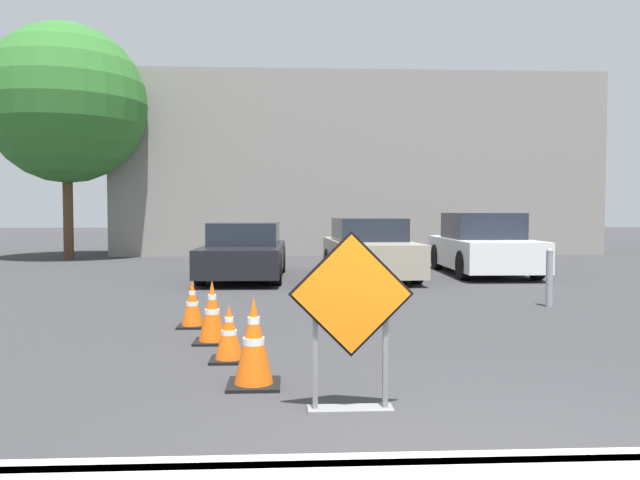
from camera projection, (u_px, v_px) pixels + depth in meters
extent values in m
plane|color=#333335|center=(344.00, 283.00, 13.62)|extent=(96.00, 96.00, 0.00)
cube|color=#ADAAA3|center=(496.00, 468.00, 3.64)|extent=(23.97, 0.20, 0.14)
cube|color=black|center=(351.00, 294.00, 4.84)|extent=(0.98, 0.02, 0.98)
cube|color=orange|center=(351.00, 294.00, 4.82)|extent=(0.93, 0.02, 0.93)
cube|color=slate|center=(350.00, 409.00, 4.92)|extent=(0.68, 0.20, 0.02)
cube|color=slate|center=(315.00, 352.00, 4.89)|extent=(0.04, 0.04, 0.93)
cube|color=slate|center=(385.00, 352.00, 4.92)|extent=(0.04, 0.04, 0.93)
cube|color=black|center=(254.00, 384.00, 5.61)|extent=(0.47, 0.47, 0.03)
cone|color=#EA590F|center=(254.00, 340.00, 5.59)|extent=(0.35, 0.35, 0.78)
cylinder|color=white|center=(254.00, 321.00, 5.58)|extent=(0.11, 0.11, 0.07)
cylinder|color=white|center=(254.00, 341.00, 5.59)|extent=(0.19, 0.19, 0.07)
cube|color=black|center=(229.00, 360.00, 6.55)|extent=(0.40, 0.40, 0.03)
cone|color=#EA590F|center=(229.00, 331.00, 6.53)|extent=(0.29, 0.29, 0.57)
cylinder|color=white|center=(229.00, 319.00, 6.53)|extent=(0.09, 0.09, 0.05)
cylinder|color=white|center=(229.00, 332.00, 6.53)|extent=(0.16, 0.16, 0.05)
cube|color=black|center=(212.00, 342.00, 7.45)|extent=(0.43, 0.43, 0.03)
cone|color=#EA590F|center=(212.00, 310.00, 7.44)|extent=(0.32, 0.32, 0.72)
cylinder|color=white|center=(212.00, 297.00, 7.43)|extent=(0.10, 0.10, 0.07)
cylinder|color=white|center=(212.00, 312.00, 7.44)|extent=(0.18, 0.18, 0.07)
cube|color=black|center=(193.00, 326.00, 8.46)|extent=(0.39, 0.39, 0.03)
cone|color=#EA590F|center=(192.00, 303.00, 8.45)|extent=(0.29, 0.29, 0.61)
cylinder|color=white|center=(192.00, 293.00, 8.44)|extent=(0.09, 0.09, 0.05)
cylinder|color=white|center=(192.00, 304.00, 8.45)|extent=(0.16, 0.16, 0.05)
cube|color=black|center=(245.00, 257.00, 14.65)|extent=(1.87, 4.59, 0.60)
cube|color=#1E232D|center=(245.00, 233.00, 14.74)|extent=(1.60, 2.12, 0.52)
cylinder|color=black|center=(277.00, 269.00, 13.28)|extent=(0.21, 0.69, 0.68)
cylinder|color=black|center=(200.00, 269.00, 13.23)|extent=(0.21, 0.69, 0.68)
cylinder|color=black|center=(281.00, 259.00, 16.09)|extent=(0.21, 0.69, 0.68)
cylinder|color=black|center=(218.00, 259.00, 16.05)|extent=(0.21, 0.69, 0.68)
cube|color=#A39984|center=(369.00, 255.00, 14.88)|extent=(1.95, 4.62, 0.71)
cube|color=#1E232D|center=(368.00, 229.00, 14.96)|extent=(1.63, 2.16, 0.53)
cylinder|color=black|center=(417.00, 270.00, 13.56)|extent=(0.23, 0.61, 0.60)
cylinder|color=black|center=(343.00, 270.00, 13.41)|extent=(0.23, 0.61, 0.60)
cylinder|color=black|center=(390.00, 260.00, 16.37)|extent=(0.23, 0.61, 0.60)
cylinder|color=black|center=(329.00, 260.00, 16.22)|extent=(0.23, 0.61, 0.60)
cube|color=white|center=(483.00, 253.00, 15.61)|extent=(1.93, 4.29, 0.71)
cube|color=#1E232D|center=(482.00, 226.00, 15.68)|extent=(1.67, 1.98, 0.64)
cylinder|color=black|center=(537.00, 265.00, 14.33)|extent=(0.21, 0.68, 0.68)
cylinder|color=black|center=(463.00, 265.00, 14.27)|extent=(0.21, 0.68, 0.68)
cylinder|color=black|center=(500.00, 257.00, 16.97)|extent=(0.21, 0.68, 0.68)
cylinder|color=black|center=(437.00, 257.00, 16.91)|extent=(0.21, 0.68, 0.68)
cylinder|color=gray|center=(549.00, 279.00, 10.26)|extent=(0.11, 0.11, 0.91)
sphere|color=gray|center=(550.00, 251.00, 10.24)|extent=(0.12, 0.12, 0.12)
cube|color=gray|center=(354.00, 168.00, 24.34)|extent=(17.61, 5.00, 6.54)
cylinder|color=#513823|center=(68.00, 211.00, 20.52)|extent=(0.32, 0.32, 3.15)
sphere|color=#2D6B28|center=(66.00, 104.00, 20.36)|extent=(5.18, 5.18, 5.18)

